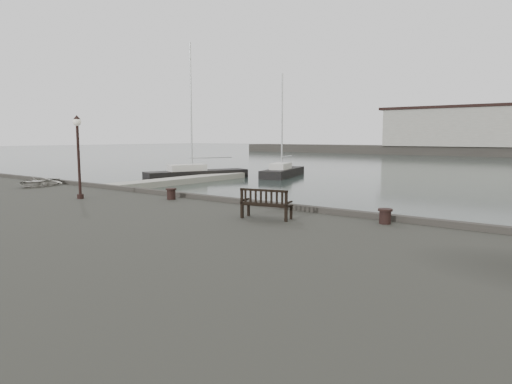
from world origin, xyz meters
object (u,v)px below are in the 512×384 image
bollard_right (385,216)px  yacht_d (283,174)px  bollard_left (171,194)px  dinghy (38,181)px  lamp_post (78,145)px  bench (266,209)px  yacht_b (197,176)px

bollard_right → yacht_d: size_ratio=0.04×
bollard_right → bollard_left: bearing=-178.8°
bollard_right → dinghy: bearing=-177.0°
lamp_post → yacht_d: (-9.27, 28.59, -3.47)m
bollard_left → dinghy: bearing=-175.3°
bollard_right → lamp_post: bearing=-169.2°
bench → bollard_left: size_ratio=3.66×
bench → dinghy: bearing=166.0°
bench → yacht_b: 31.00m
lamp_post → yacht_b: yacht_b is taller
dinghy → bollard_right: bearing=-16.6°
bollard_left → dinghy: 9.00m
bollard_right → lamp_post: (-11.80, -2.25, 1.92)m
bollard_right → yacht_d: (-21.08, 26.34, -1.54)m
bollard_right → yacht_b: size_ratio=0.03×
yacht_d → yacht_b: bearing=-142.8°
bollard_left → yacht_d: size_ratio=0.04×
bollard_left → lamp_post: (-3.08, -2.07, 1.92)m
yacht_b → yacht_d: (5.22, 7.15, -0.02)m
bench → bollard_right: bearing=11.8°
dinghy → yacht_b: yacht_b is taller
bollard_left → yacht_d: 29.30m
bench → dinghy: (-14.51, 0.48, -0.04)m
yacht_b → yacht_d: 8.86m
bench → bollard_right: (3.19, 1.41, -0.07)m
lamp_post → yacht_d: 30.25m
yacht_b → dinghy: bearing=-44.7°
dinghy → yacht_d: bearing=77.5°
bench → dinghy: 14.52m
yacht_b → yacht_d: bearing=76.0°
bollard_right → yacht_b: 32.59m
yacht_d → bench: bearing=-73.9°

